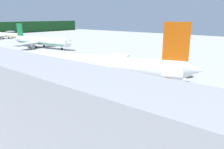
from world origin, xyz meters
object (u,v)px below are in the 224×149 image
service_truck_baggage (117,91)px  crew_loader_left (116,84)px  service_truck_catering (36,104)px  cargo_container_near (187,73)px  airliner_far_taxiway (6,35)px  crew_loader_right (82,107)px  airliner_mid_apron (41,41)px  service_truck_fuel (156,72)px  airliner_distant (2,30)px  airliner_foreground (92,65)px

service_truck_baggage → crew_loader_left: 5.58m
service_truck_catering → cargo_container_near: size_ratio=2.87×
airliner_far_taxiway → crew_loader_right: 118.57m
airliner_mid_apron → cargo_container_near: (-6.08, -64.78, -1.85)m
cargo_container_near → service_truck_fuel: bearing=137.2°
airliner_far_taxiway → service_truck_baggage: size_ratio=4.88×
crew_loader_right → service_truck_catering: bearing=124.1°
airliner_mid_apron → service_truck_catering: (-36.86, -55.65, -1.61)m
crew_loader_left → crew_loader_right: (-10.91, -2.87, 0.05)m
airliner_distant → service_truck_fuel: 155.95m
airliner_far_taxiway → cargo_container_near: size_ratio=12.91×
service_truck_fuel → airliner_far_taxiway: bearing=79.5°
airliner_mid_apron → crew_loader_right: 69.43m
airliner_mid_apron → airliner_distant: bearing=74.3°
airliner_foreground → cargo_container_near: 20.76m
airliner_foreground → crew_loader_right: size_ratio=22.56×
airliner_far_taxiway → cargo_container_near: 115.62m
airliner_foreground → crew_loader_right: bearing=-140.3°
service_truck_fuel → airliner_distant: bearing=76.3°
airliner_distant → crew_loader_left: size_ratio=17.65×
cargo_container_near → airliner_distant: bearing=78.5°
airliner_foreground → crew_loader_right: (-11.92, -9.90, -2.33)m
airliner_mid_apron → crew_loader_right: (-33.31, -60.89, -1.72)m
airliner_mid_apron → service_truck_baggage: (-26.60, -61.65, -1.18)m
cargo_container_near → service_truck_baggage: bearing=171.3°
airliner_distant → service_truck_baggage: (-52.26, -153.23, -0.86)m
airliner_foreground → service_truck_catering: 16.30m
airliner_far_taxiway → service_truck_baggage: 117.05m
service_truck_fuel → service_truck_baggage: (-15.25, -1.74, 0.22)m
airliner_distant → service_truck_baggage: airliner_distant is taller
service_truck_catering → crew_loader_right: (3.55, -5.24, -0.11)m
service_truck_catering → airliner_mid_apron: bearing=56.5°
airliner_foreground → service_truck_baggage: 12.00m
airliner_distant → service_truck_fuel: bearing=-103.7°
airliner_far_taxiway → cargo_container_near: bearing=-97.5°
crew_loader_left → airliner_distant: bearing=72.2°
airliner_foreground → airliner_mid_apron: airliner_foreground is taller
service_truck_fuel → cargo_container_near: service_truck_fuel is taller
service_truck_catering → airliner_distant: bearing=67.0°
airliner_far_taxiway → airliner_foreground: bearing=-106.8°
airliner_distant → cargo_container_near: (-31.74, -156.36, -1.53)m
cargo_container_near → crew_loader_right: 27.51m
airliner_foreground → cargo_container_near: bearing=-42.0°
service_truck_baggage → crew_loader_left: (4.19, 3.63, -0.59)m
airliner_mid_apron → service_truck_baggage: 67.16m
airliner_distant → airliner_far_taxiway: bearing=-111.7°
airliner_far_taxiway → airliner_distant: (16.59, 41.75, 0.21)m
service_truck_fuel → airliner_mid_apron: bearing=79.3°
airliner_foreground → service_truck_baggage: airliner_foreground is taller
service_truck_baggage → crew_loader_right: bearing=173.5°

